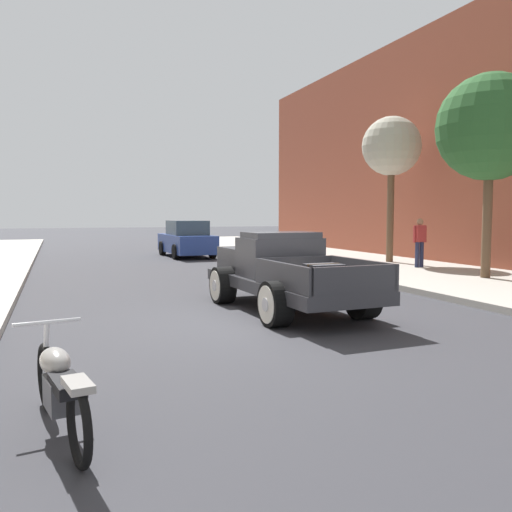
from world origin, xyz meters
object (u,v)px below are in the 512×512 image
Objects in this scene: motorcycle_parked at (60,386)px; car_background_blue at (187,240)px; street_tree_nearest at (490,128)px; street_tree_second at (392,148)px; hotrod_truck_gunmetal at (282,272)px; pedestrian_sidewalk_right at (420,240)px.

car_background_blue reaches higher than motorcycle_parked.
street_tree_nearest is 1.05× the size of street_tree_second.
street_tree_nearest reaches higher than street_tree_second.
hotrod_truck_gunmetal is 14.00m from car_background_blue.
hotrod_truck_gunmetal is at bearing -165.42° from street_tree_nearest.
car_background_blue is at bearing 132.35° from street_tree_second.
hotrod_truck_gunmetal is at bearing -136.27° from street_tree_second.
hotrod_truck_gunmetal is 2.39× the size of motorcycle_parked.
street_tree_second reaches higher than motorcycle_parked.
pedestrian_sidewalk_right reaches higher than hotrod_truck_gunmetal.
motorcycle_parked is at bearing -129.74° from hotrod_truck_gunmetal.
street_tree_second is (7.45, 7.13, 3.66)m from hotrod_truck_gunmetal.
street_tree_nearest reaches higher than car_background_blue.
car_background_blue is at bearing 84.96° from hotrod_truck_gunmetal.
hotrod_truck_gunmetal is 6.80m from motorcycle_parked.
motorcycle_parked is at bearing -106.20° from car_background_blue.
pedestrian_sidewalk_right is at bearing 41.52° from motorcycle_parked.
pedestrian_sidewalk_right is at bearing 88.05° from street_tree_nearest.
motorcycle_parked is 17.53m from street_tree_second.
car_background_blue reaches higher than hotrod_truck_gunmetal.
car_background_blue is at bearing 73.80° from motorcycle_parked.
street_tree_second is at bearing 85.68° from street_tree_nearest.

